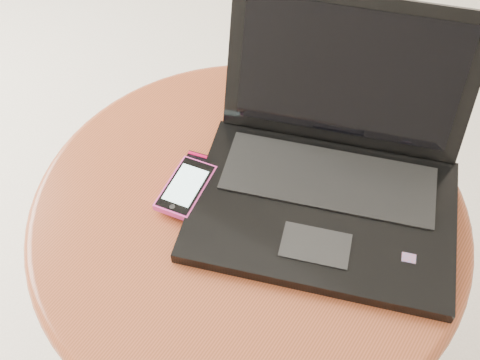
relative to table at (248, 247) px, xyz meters
The scene contains 4 objects.
table is the anchor object (origin of this frame).
laptop 0.21m from the table, 49.89° to the left, with size 0.49×0.47×0.25m.
phone_black 0.16m from the table, behind, with size 0.08×0.11×0.01m.
phone_pink 0.17m from the table, 161.37° to the right, with size 0.08×0.12×0.01m.
Camera 1 is at (0.33, -0.34, 1.29)m, focal length 44.02 mm.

